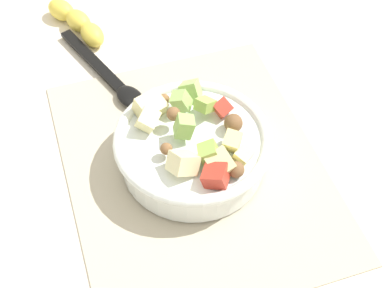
{
  "coord_description": "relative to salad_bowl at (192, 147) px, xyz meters",
  "views": [
    {
      "loc": [
        -0.46,
        0.15,
        0.66
      ],
      "look_at": [
        0.01,
        0.0,
        0.05
      ],
      "focal_mm": 52.91,
      "sensor_mm": 36.0,
      "label": 1
    }
  ],
  "objects": [
    {
      "name": "serving_spoon",
      "position": [
        0.19,
        0.07,
        -0.03
      ],
      "size": [
        0.22,
        0.11,
        0.01
      ],
      "color": "black",
      "rests_on": "placemat"
    },
    {
      "name": "ground_plane",
      "position": [
        -0.01,
        -0.0,
        -0.04
      ],
      "size": [
        2.4,
        2.4,
        0.0
      ],
      "primitive_type": "plane",
      "color": "silver"
    },
    {
      "name": "banana_whole",
      "position": [
        0.35,
        0.1,
        -0.02
      ],
      "size": [
        0.15,
        0.09,
        0.04
      ],
      "color": "yellow",
      "rests_on": "ground_plane"
    },
    {
      "name": "placemat",
      "position": [
        -0.01,
        -0.0,
        -0.04
      ],
      "size": [
        0.44,
        0.36,
        0.01
      ],
      "primitive_type": "cube",
      "color": "#BCB299",
      "rests_on": "ground_plane"
    },
    {
      "name": "salad_bowl",
      "position": [
        0.0,
        0.0,
        0.0
      ],
      "size": [
        0.22,
        0.22,
        0.09
      ],
      "color": "white",
      "rests_on": "placemat"
    }
  ]
}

